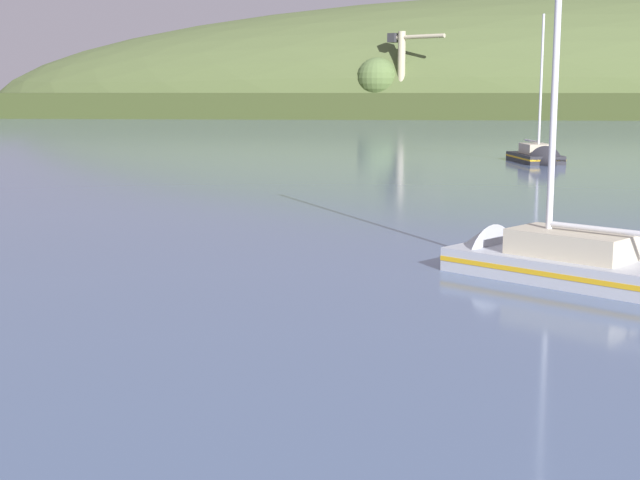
% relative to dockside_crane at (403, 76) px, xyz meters
% --- Properties ---
extents(dockside_crane, '(12.25, 9.29, 18.44)m').
position_rel_dockside_crane_xyz_m(dockside_crane, '(0.00, 0.00, 0.00)').
color(dockside_crane, '#4C4C51').
rests_on(dockside_crane, ground).
extents(sailboat_near_mooring, '(3.75, 7.74, 12.56)m').
position_rel_dockside_crane_xyz_m(sailboat_near_mooring, '(7.91, -129.03, -8.65)').
color(sailboat_near_mooring, '#232328').
rests_on(sailboat_near_mooring, ground).
extents(sailboat_midwater_white, '(8.45, 7.72, 12.69)m').
position_rel_dockside_crane_xyz_m(sailboat_midwater_white, '(0.64, -173.00, -8.73)').
color(sailboat_midwater_white, '#ADB2BC').
rests_on(sailboat_midwater_white, ground).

